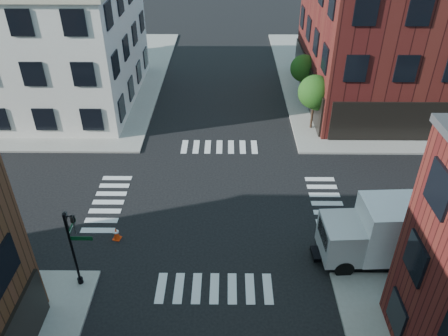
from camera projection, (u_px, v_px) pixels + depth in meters
The scene contains 9 objects.
ground at pixel (217, 203), 27.88m from camera, with size 120.00×120.00×0.00m, color black.
sidewalk_ne at pixel (424, 78), 45.19m from camera, with size 30.00×30.00×0.15m, color gray.
sidewalk_nw at pixel (21, 77), 45.52m from camera, with size 30.00×30.00×0.15m, color gray.
building_nw at pixel (5, 40), 38.34m from camera, with size 22.00×16.00×11.00m, color silver.
tree_near at pixel (316, 94), 34.40m from camera, with size 2.69×2.69×4.49m.
tree_far at pixel (304, 70), 39.56m from camera, with size 2.43×2.43×4.07m.
signal_pole at pixel (73, 241), 20.78m from camera, with size 1.29×1.24×4.60m.
box_truck at pixel (402, 231), 22.73m from camera, with size 8.35×2.91×3.73m.
traffic_cone at pixel (116, 234), 24.89m from camera, with size 0.52×0.52×0.79m.
Camera 1 is at (0.63, -22.02, 17.23)m, focal length 35.00 mm.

